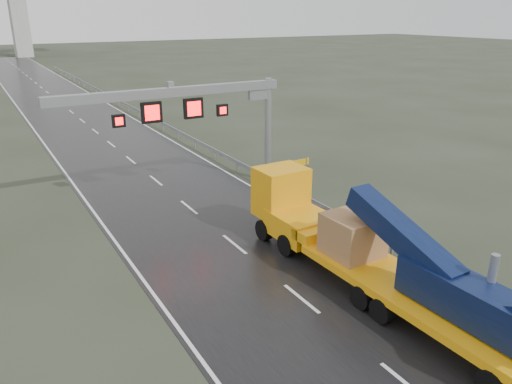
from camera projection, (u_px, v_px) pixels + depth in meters
ground at (366, 352)px, 17.66m from camera, size 400.00×400.00×0.00m
road at (95, 131)px, 50.17m from camera, size 11.00×200.00×0.02m
guardrail at (190, 138)px, 44.69m from camera, size 0.20×140.00×1.40m
sign_gantry at (203, 109)px, 31.37m from camera, size 14.90×1.20×7.42m
heavy_haul_truck at (372, 254)px, 21.02m from camera, size 3.21×19.25×4.51m
exit_sign_pair at (300, 170)px, 32.13m from camera, size 1.46×0.15×2.49m
striped_barrier at (270, 174)px, 35.26m from camera, size 0.76×0.58×1.14m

